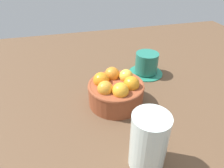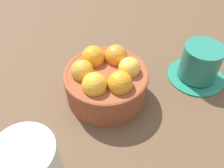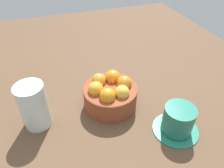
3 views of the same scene
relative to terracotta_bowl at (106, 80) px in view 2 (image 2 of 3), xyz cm
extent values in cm
cube|color=brown|center=(0.02, 0.00, -5.69)|extent=(150.21, 116.84, 3.40)
cylinder|color=brown|center=(0.02, 0.00, -1.06)|extent=(14.48, 14.48, 5.86)
torus|color=brown|center=(0.02, 0.00, 1.47)|extent=(14.68, 14.68, 1.00)
sphere|color=orange|center=(-3.45, 1.85, 2.53)|extent=(4.20, 4.20, 4.20)
sphere|color=orange|center=(-3.33, -2.08, 2.53)|extent=(3.86, 3.86, 3.86)
sphere|color=orange|center=(0.15, -3.94, 2.53)|extent=(4.06, 4.06, 4.06)
sphere|color=orange|center=(3.49, -1.86, 2.53)|extent=(4.09, 4.09, 4.09)
sphere|color=yellow|center=(3.37, 2.08, 2.53)|extent=(3.75, 3.75, 3.75)
sphere|color=orange|center=(-0.11, 3.93, 2.53)|extent=(4.10, 4.10, 4.10)
cylinder|color=#237B62|center=(13.84, 12.35, -3.69)|extent=(11.19, 11.19, 0.60)
cylinder|color=#237260|center=(13.84, 12.35, -0.05)|extent=(7.32, 7.32, 6.68)
camera|label=1|loc=(-11.86, -41.26, 30.63)|focal=32.31mm
camera|label=2|loc=(13.81, -25.80, 29.33)|focal=37.90mm
camera|label=3|loc=(40.35, -13.08, 37.04)|focal=33.44mm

